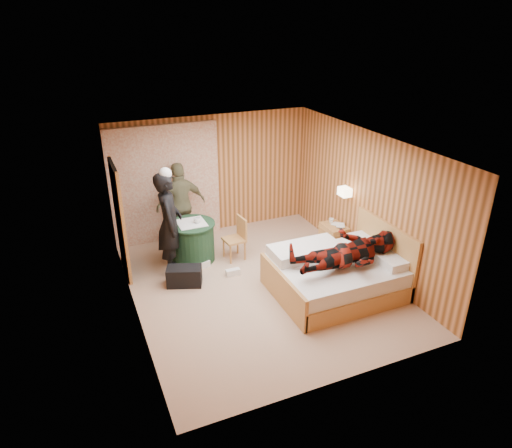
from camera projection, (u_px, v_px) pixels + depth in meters
name	position (u px, v px, depth m)	size (l,w,h in m)	color
floor	(260.00, 285.00, 7.95)	(4.20, 5.00, 0.01)	tan
ceiling	(260.00, 145.00, 6.91)	(4.20, 5.00, 0.01)	white
wall_back	(212.00, 175.00, 9.52)	(4.20, 0.02, 2.50)	#D0854F
wall_left	(129.00, 243.00, 6.68)	(0.02, 5.00, 2.50)	#D0854F
wall_right	(367.00, 201.00, 8.18)	(0.02, 5.00, 2.50)	#D0854F
curtain	(166.00, 185.00, 9.12)	(2.20, 0.08, 2.40)	silver
doorway	(120.00, 220.00, 7.95)	(0.06, 0.90, 2.05)	black
wall_lamp	(345.00, 192.00, 8.47)	(0.26, 0.24, 0.16)	gold
bed	(336.00, 274.00, 7.66)	(2.04, 1.61, 1.11)	tan
nightstand	(334.00, 237.00, 9.04)	(0.41, 0.56, 0.54)	tan
round_table	(193.00, 241.00, 8.63)	(0.88, 0.88, 0.78)	#204625
chair_far	(182.00, 220.00, 9.14)	(0.47, 0.47, 0.93)	tan
chair_near	(237.00, 235.00, 8.66)	(0.41, 0.41, 0.83)	tan
duffel_bag	(184.00, 276.00, 7.90)	(0.59, 0.32, 0.34)	black
sneaker_left	(202.00, 264.00, 8.48)	(0.28, 0.11, 0.12)	white
sneaker_right	(233.00, 272.00, 8.24)	(0.26, 0.11, 0.11)	white
woman_standing	(170.00, 224.00, 8.02)	(0.69, 0.45, 1.89)	black
man_at_table	(181.00, 205.00, 9.04)	(1.01, 0.42, 1.72)	#6E6B49
man_on_bed	(349.00, 245.00, 7.21)	(1.77, 0.67, 0.86)	maroon
book_lower	(336.00, 226.00, 8.88)	(0.17, 0.22, 0.02)	white
book_upper	(336.00, 225.00, 8.87)	(0.16, 0.22, 0.02)	white
cup_nightstand	(331.00, 221.00, 9.02)	(0.10, 0.10, 0.09)	white
cup_table	(197.00, 220.00, 8.44)	(0.12, 0.12, 0.10)	white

